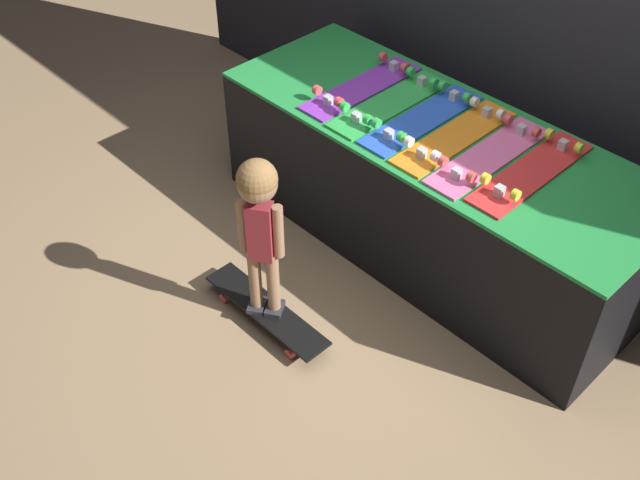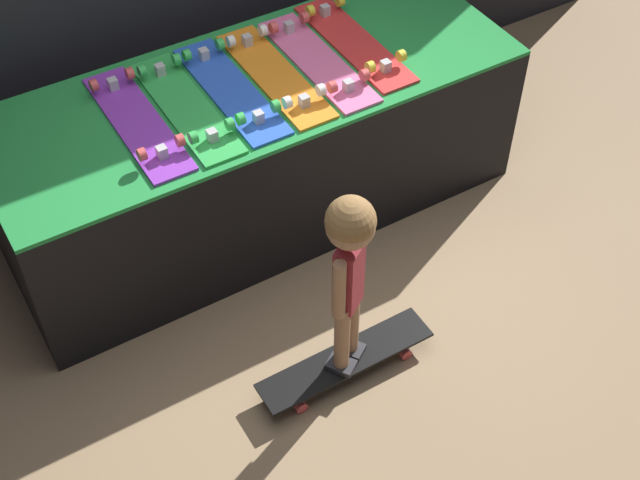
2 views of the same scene
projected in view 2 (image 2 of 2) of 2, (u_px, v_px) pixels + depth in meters
name	position (u px, v px, depth m)	size (l,w,h in m)	color
ground_plane	(322.00, 284.00, 4.16)	(16.00, 16.00, 0.00)	#9E7F5B
display_rack	(257.00, 149.00, 4.23)	(2.45, 0.90, 0.77)	black
skateboard_purple_on_rack	(137.00, 121.00, 3.75)	(0.20, 0.79, 0.09)	purple
skateboard_green_on_rack	(186.00, 106.00, 3.82)	(0.20, 0.79, 0.09)	green
skateboard_blue_on_rack	(231.00, 89.00, 3.90)	(0.20, 0.79, 0.09)	blue
skateboard_orange_on_rack	(275.00, 74.00, 3.97)	(0.20, 0.79, 0.09)	orange
skateboard_pink_on_rack	(318.00, 60.00, 4.05)	(0.20, 0.79, 0.09)	pink
skateboard_red_on_rack	(354.00, 41.00, 4.14)	(0.20, 0.79, 0.09)	red
skateboard_on_floor	(346.00, 361.00, 3.77)	(0.79, 0.18, 0.09)	black
child	(349.00, 256.00, 3.29)	(0.21, 0.19, 0.93)	#2D2D33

